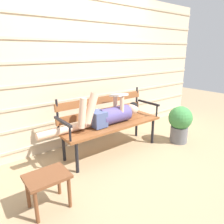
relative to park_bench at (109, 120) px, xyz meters
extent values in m
plane|color=tan|center=(0.00, -0.19, -0.51)|extent=(12.00, 12.00, 0.00)
cube|color=beige|center=(0.00, 0.57, 0.72)|extent=(5.44, 0.06, 2.45)
cube|color=#C1AD8E|center=(0.00, 0.54, -0.35)|extent=(5.44, 0.02, 0.04)
cube|color=#C1AD8E|center=(0.00, 0.54, -0.05)|extent=(5.44, 0.02, 0.04)
cube|color=#C1AD8E|center=(0.00, 0.54, 0.26)|extent=(5.44, 0.02, 0.04)
cube|color=#C1AD8E|center=(0.00, 0.54, 0.56)|extent=(5.44, 0.02, 0.04)
cube|color=#C1AD8E|center=(0.00, 0.54, 0.87)|extent=(5.44, 0.02, 0.04)
cube|color=#C1AD8E|center=(0.00, 0.54, 1.18)|extent=(5.44, 0.02, 0.04)
cube|color=#C1AD8E|center=(0.00, 0.54, 1.48)|extent=(5.44, 0.02, 0.04)
cube|color=brown|center=(0.00, -0.24, -0.06)|extent=(1.64, 0.16, 0.04)
cube|color=brown|center=(0.00, -0.07, -0.06)|extent=(1.64, 0.16, 0.04)
cube|color=brown|center=(0.00, 0.09, -0.06)|extent=(1.64, 0.16, 0.04)
cube|color=brown|center=(0.00, 0.18, 0.08)|extent=(1.58, 0.05, 0.11)
cube|color=brown|center=(0.00, 0.18, 0.28)|extent=(1.58, 0.05, 0.11)
cylinder|color=black|center=(-0.76, 0.18, 0.18)|extent=(0.03, 0.03, 0.44)
cylinder|color=black|center=(0.76, 0.18, 0.18)|extent=(0.03, 0.03, 0.44)
cylinder|color=black|center=(-0.72, -0.26, -0.29)|extent=(0.04, 0.04, 0.43)
cylinder|color=black|center=(0.72, -0.26, -0.29)|extent=(0.04, 0.04, 0.43)
cylinder|color=black|center=(-0.72, 0.12, -0.29)|extent=(0.04, 0.04, 0.43)
cylinder|color=black|center=(0.72, 0.12, -0.29)|extent=(0.04, 0.04, 0.43)
cube|color=black|center=(-0.80, -0.07, 0.16)|extent=(0.04, 0.47, 0.03)
cylinder|color=black|center=(-0.80, -0.26, 0.06)|extent=(0.03, 0.03, 0.20)
cube|color=black|center=(0.80, -0.07, 0.16)|extent=(0.04, 0.47, 0.03)
cylinder|color=black|center=(0.80, -0.26, 0.06)|extent=(0.03, 0.03, 0.20)
cylinder|color=#514784|center=(0.05, -0.07, 0.08)|extent=(0.50, 0.25, 0.25)
cube|color=#475684|center=(-0.26, -0.07, 0.08)|extent=(0.20, 0.24, 0.22)
sphere|color=beige|center=(0.42, -0.07, 0.11)|extent=(0.19, 0.19, 0.19)
sphere|color=black|center=(0.44, -0.07, 0.15)|extent=(0.16, 0.16, 0.16)
cylinder|color=beige|center=(-0.41, -0.13, 0.28)|extent=(0.24, 0.11, 0.43)
cylinder|color=beige|center=(-0.54, -0.13, 0.24)|extent=(0.15, 0.09, 0.41)
cylinder|color=beige|center=(-0.73, -0.01, 0.01)|extent=(0.78, 0.10, 0.10)
cylinder|color=beige|center=(0.13, -0.15, 0.23)|extent=(0.06, 0.06, 0.29)
cylinder|color=beige|center=(0.13, 0.01, 0.23)|extent=(0.06, 0.06, 0.29)
cube|color=silver|center=(0.13, -0.07, 0.38)|extent=(0.19, 0.26, 0.07)
cube|color=brown|center=(-1.25, -0.64, -0.15)|extent=(0.41, 0.32, 0.03)
cylinder|color=brown|center=(-1.41, -0.77, -0.34)|extent=(0.04, 0.04, 0.34)
cylinder|color=brown|center=(-1.08, -0.77, -0.34)|extent=(0.04, 0.04, 0.34)
cylinder|color=brown|center=(-1.41, -0.51, -0.34)|extent=(0.04, 0.04, 0.34)
cylinder|color=brown|center=(-1.08, -0.51, -0.34)|extent=(0.04, 0.04, 0.34)
cylinder|color=slate|center=(1.12, -0.51, -0.37)|extent=(0.29, 0.29, 0.28)
sphere|color=#3D8442|center=(1.12, -0.51, -0.07)|extent=(0.40, 0.40, 0.40)
camera|label=1|loc=(-1.81, -2.40, 1.03)|focal=32.94mm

